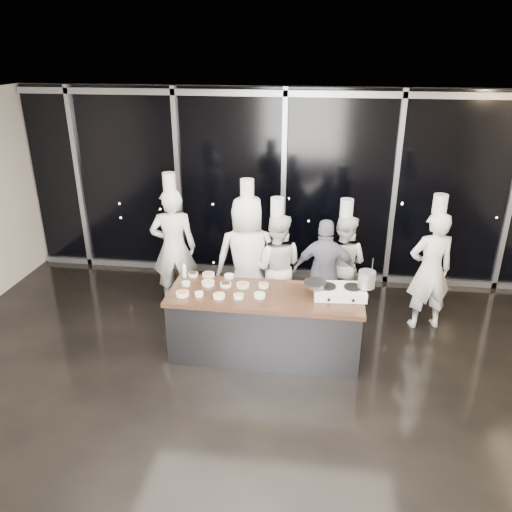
{
  "coord_description": "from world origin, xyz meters",
  "views": [
    {
      "loc": [
        0.65,
        -4.66,
        3.81
      ],
      "look_at": [
        -0.16,
        1.2,
        1.28
      ],
      "focal_mm": 35.0,
      "sensor_mm": 36.0,
      "label": 1
    }
  ],
  "objects_px": {
    "stove": "(340,291)",
    "chef_left": "(248,258)",
    "stock_pot": "(367,279)",
    "chef_right": "(343,262)",
    "demo_counter": "(265,324)",
    "chef_far_left": "(174,247)",
    "guest": "(325,272)",
    "frying_pan": "(314,283)",
    "chef_center": "(276,266)",
    "chef_side": "(430,270)"
  },
  "relations": [
    {
      "from": "stove",
      "to": "stock_pot",
      "type": "distance_m",
      "value": 0.37
    },
    {
      "from": "chef_far_left",
      "to": "chef_side",
      "type": "relative_size",
      "value": 1.06
    },
    {
      "from": "chef_right",
      "to": "guest",
      "type": "bearing_deg",
      "value": 79.41
    },
    {
      "from": "chef_center",
      "to": "guest",
      "type": "height_order",
      "value": "chef_center"
    },
    {
      "from": "chef_left",
      "to": "stock_pot",
      "type": "bearing_deg",
      "value": 140.53
    },
    {
      "from": "demo_counter",
      "to": "chef_center",
      "type": "relative_size",
      "value": 1.33
    },
    {
      "from": "frying_pan",
      "to": "chef_far_left",
      "type": "xyz_separation_m",
      "value": [
        -2.17,
        1.19,
        -0.11
      ]
    },
    {
      "from": "frying_pan",
      "to": "chef_right",
      "type": "distance_m",
      "value": 1.44
    },
    {
      "from": "demo_counter",
      "to": "chef_right",
      "type": "relative_size",
      "value": 1.39
    },
    {
      "from": "stove",
      "to": "chef_right",
      "type": "distance_m",
      "value": 1.34
    },
    {
      "from": "frying_pan",
      "to": "chef_side",
      "type": "height_order",
      "value": "chef_side"
    },
    {
      "from": "guest",
      "to": "chef_side",
      "type": "bearing_deg",
      "value": -178.89
    },
    {
      "from": "frying_pan",
      "to": "guest",
      "type": "xyz_separation_m",
      "value": [
        0.13,
        0.97,
        -0.28
      ]
    },
    {
      "from": "stove",
      "to": "chef_side",
      "type": "height_order",
      "value": "chef_side"
    },
    {
      "from": "chef_far_left",
      "to": "guest",
      "type": "xyz_separation_m",
      "value": [
        2.3,
        -0.22,
        -0.17
      ]
    },
    {
      "from": "chef_right",
      "to": "stove",
      "type": "bearing_deg",
      "value": 110.13
    },
    {
      "from": "guest",
      "to": "chef_right",
      "type": "distance_m",
      "value": 0.46
    },
    {
      "from": "chef_far_left",
      "to": "chef_right",
      "type": "distance_m",
      "value": 2.57
    },
    {
      "from": "chef_center",
      "to": "chef_side",
      "type": "height_order",
      "value": "chef_side"
    },
    {
      "from": "chef_far_left",
      "to": "guest",
      "type": "bearing_deg",
      "value": 160.85
    },
    {
      "from": "frying_pan",
      "to": "chef_center",
      "type": "relative_size",
      "value": 0.27
    },
    {
      "from": "frying_pan",
      "to": "chef_center",
      "type": "distance_m",
      "value": 1.17
    },
    {
      "from": "demo_counter",
      "to": "stove",
      "type": "xyz_separation_m",
      "value": [
        0.93,
        0.07,
        0.51
      ]
    },
    {
      "from": "frying_pan",
      "to": "chef_left",
      "type": "relative_size",
      "value": 0.24
    },
    {
      "from": "demo_counter",
      "to": "chef_left",
      "type": "distance_m",
      "value": 1.15
    },
    {
      "from": "chef_right",
      "to": "chef_side",
      "type": "bearing_deg",
      "value": -172.7
    },
    {
      "from": "stove",
      "to": "chef_far_left",
      "type": "relative_size",
      "value": 0.32
    },
    {
      "from": "stove",
      "to": "chef_left",
      "type": "distance_m",
      "value": 1.58
    },
    {
      "from": "chef_left",
      "to": "chef_side",
      "type": "relative_size",
      "value": 1.07
    },
    {
      "from": "chef_left",
      "to": "chef_side",
      "type": "xyz_separation_m",
      "value": [
        2.57,
        0.09,
        -0.06
      ]
    },
    {
      "from": "guest",
      "to": "frying_pan",
      "type": "bearing_deg",
      "value": 81.75
    },
    {
      "from": "stock_pot",
      "to": "chef_side",
      "type": "bearing_deg",
      "value": 45.25
    },
    {
      "from": "frying_pan",
      "to": "chef_left",
      "type": "xyz_separation_m",
      "value": [
        -0.98,
        0.92,
        -0.11
      ]
    },
    {
      "from": "stock_pot",
      "to": "chef_far_left",
      "type": "distance_m",
      "value": 3.03
    },
    {
      "from": "stock_pot",
      "to": "chef_center",
      "type": "height_order",
      "value": "chef_center"
    },
    {
      "from": "stove",
      "to": "guest",
      "type": "bearing_deg",
      "value": 96.89
    },
    {
      "from": "guest",
      "to": "chef_right",
      "type": "xyz_separation_m",
      "value": [
        0.26,
        0.38,
        -0.01
      ]
    },
    {
      "from": "demo_counter",
      "to": "guest",
      "type": "bearing_deg",
      "value": 53.71
    },
    {
      "from": "demo_counter",
      "to": "chef_right",
      "type": "xyz_separation_m",
      "value": [
        1.0,
        1.4,
        0.33
      ]
    },
    {
      "from": "chef_far_left",
      "to": "chef_center",
      "type": "bearing_deg",
      "value": 159.28
    },
    {
      "from": "chef_left",
      "to": "chef_side",
      "type": "distance_m",
      "value": 2.58
    },
    {
      "from": "demo_counter",
      "to": "stove",
      "type": "bearing_deg",
      "value": 4.32
    },
    {
      "from": "chef_left",
      "to": "chef_right",
      "type": "height_order",
      "value": "chef_left"
    },
    {
      "from": "stove",
      "to": "chef_center",
      "type": "bearing_deg",
      "value": 128.5
    },
    {
      "from": "stock_pot",
      "to": "chef_left",
      "type": "distance_m",
      "value": 1.85
    },
    {
      "from": "stock_pot",
      "to": "chef_center",
      "type": "distance_m",
      "value": 1.57
    },
    {
      "from": "stock_pot",
      "to": "chef_left",
      "type": "xyz_separation_m",
      "value": [
        -1.62,
        0.88,
        -0.19
      ]
    },
    {
      "from": "demo_counter",
      "to": "frying_pan",
      "type": "height_order",
      "value": "frying_pan"
    },
    {
      "from": "chef_center",
      "to": "guest",
      "type": "xyz_separation_m",
      "value": [
        0.71,
        -0.02,
        -0.04
      ]
    },
    {
      "from": "stock_pot",
      "to": "chef_right",
      "type": "distance_m",
      "value": 1.38
    }
  ]
}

